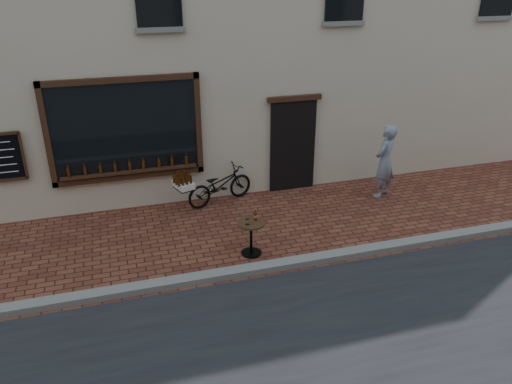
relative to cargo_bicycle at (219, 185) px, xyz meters
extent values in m
plane|color=#51241A|center=(-0.01, -3.18, -0.44)|extent=(90.00, 90.00, 0.00)
cube|color=slate|center=(-0.01, -2.98, -0.38)|extent=(90.00, 0.25, 0.12)
cube|color=black|center=(-1.91, 0.27, 1.41)|extent=(3.00, 0.06, 2.00)
cube|color=black|center=(-1.91, 0.25, 2.47)|extent=(3.24, 0.10, 0.12)
cube|color=black|center=(-1.91, 0.25, 0.35)|extent=(3.24, 0.10, 0.12)
cube|color=black|center=(-3.47, 0.25, 1.41)|extent=(0.12, 0.10, 2.24)
cube|color=black|center=(-0.35, 0.25, 1.41)|extent=(0.12, 0.10, 2.24)
cube|color=black|center=(-1.91, 0.20, 0.48)|extent=(2.90, 0.16, 0.05)
cube|color=black|center=(1.89, 0.28, 0.66)|extent=(1.10, 0.10, 2.20)
cube|color=black|center=(1.89, 0.25, 1.82)|extent=(1.30, 0.10, 0.12)
cube|color=black|center=(-4.31, 0.26, 1.06)|extent=(0.62, 0.04, 0.92)
cylinder|color=#3D1C07|center=(-3.16, 0.20, 0.60)|extent=(0.06, 0.06, 0.19)
cylinder|color=#3D1C07|center=(-2.85, 0.20, 0.60)|extent=(0.06, 0.06, 0.19)
cylinder|color=#3D1C07|center=(-2.54, 0.20, 0.60)|extent=(0.06, 0.06, 0.19)
cylinder|color=#3D1C07|center=(-2.23, 0.20, 0.60)|extent=(0.06, 0.06, 0.19)
cylinder|color=#3D1C07|center=(-1.91, 0.20, 0.60)|extent=(0.06, 0.06, 0.19)
cylinder|color=#3D1C07|center=(-1.60, 0.20, 0.60)|extent=(0.06, 0.06, 0.19)
cylinder|color=#3D1C07|center=(-1.29, 0.20, 0.60)|extent=(0.06, 0.06, 0.19)
cylinder|color=#3D1C07|center=(-0.98, 0.20, 0.60)|extent=(0.06, 0.06, 0.19)
cylinder|color=#3D1C07|center=(-0.66, 0.20, 0.60)|extent=(0.06, 0.06, 0.19)
imported|color=black|center=(0.03, 0.01, -0.01)|extent=(1.75, 1.07, 0.87)
cube|color=black|center=(-0.83, -0.28, 0.15)|extent=(0.46, 0.54, 0.03)
cube|color=silver|center=(-0.83, -0.28, 0.24)|extent=(0.46, 0.56, 0.14)
cylinder|color=#3D1C07|center=(-0.69, -0.41, 0.39)|extent=(0.05, 0.05, 0.18)
cylinder|color=#3D1C07|center=(-0.78, -0.45, 0.39)|extent=(0.05, 0.05, 0.18)
cylinder|color=#3D1C07|center=(-0.87, -0.48, 0.39)|extent=(0.05, 0.05, 0.18)
cylinder|color=#3D1C07|center=(-0.96, -0.51, 0.39)|extent=(0.05, 0.05, 0.18)
cylinder|color=#3D1C07|center=(-0.72, -0.30, 0.39)|extent=(0.05, 0.05, 0.18)
cylinder|color=#3D1C07|center=(-0.82, -0.34, 0.39)|extent=(0.05, 0.05, 0.18)
cylinder|color=#3D1C07|center=(-0.91, -0.37, 0.39)|extent=(0.05, 0.05, 0.18)
cylinder|color=#3D1C07|center=(-1.00, -0.40, 0.39)|extent=(0.05, 0.05, 0.18)
cylinder|color=#3D1C07|center=(-0.76, -0.20, 0.39)|extent=(0.05, 0.05, 0.18)
cylinder|color=#3D1C07|center=(-0.85, -0.23, 0.39)|extent=(0.05, 0.05, 0.18)
cylinder|color=#3D1C07|center=(-0.94, -0.26, 0.39)|extent=(0.05, 0.05, 0.18)
cylinder|color=#3D1C07|center=(-1.04, -0.29, 0.39)|extent=(0.05, 0.05, 0.18)
cylinder|color=#3D1C07|center=(-0.80, -0.09, 0.39)|extent=(0.05, 0.05, 0.18)
cylinder|color=#3D1C07|center=(-0.89, -0.12, 0.39)|extent=(0.05, 0.05, 0.18)
cylinder|color=black|center=(0.10, -2.36, -0.43)|extent=(0.39, 0.39, 0.03)
cylinder|color=black|center=(0.10, -2.36, -0.11)|extent=(0.05, 0.05, 0.61)
cylinder|color=#301E10|center=(0.10, -2.36, 0.21)|extent=(0.53, 0.53, 0.04)
cylinder|color=gold|center=(0.20, -2.31, 0.31)|extent=(0.06, 0.06, 0.05)
cylinder|color=white|center=(0.01, -2.42, 0.29)|extent=(0.07, 0.07, 0.11)
imported|color=gray|center=(3.80, -0.73, 0.43)|extent=(0.76, 0.70, 1.74)
camera|label=1|loc=(-2.15, -10.23, 4.62)|focal=35.00mm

